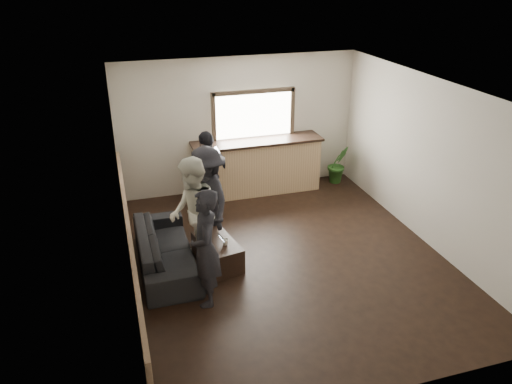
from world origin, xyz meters
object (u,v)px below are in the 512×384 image
object	(u,v)px
bar_counter	(257,163)
cup_b	(225,242)
person_c	(208,198)
person_a	(206,248)
sofa	(166,249)
person_b	(193,215)
cup_a	(203,235)
person_d	(208,174)
coffee_table	(217,252)
potted_plant	(338,164)

from	to	relation	value
bar_counter	cup_b	bearing A→B (deg)	-116.53
person_c	person_a	bearing A→B (deg)	-23.96
sofa	person_b	size ratio (longest dim) A/B	1.16
person_c	cup_a	bearing A→B (deg)	-32.91
cup_b	person_d	xyz separation A→B (m)	(0.15, 1.91, 0.37)
person_d	sofa	bearing A→B (deg)	16.56
bar_counter	coffee_table	distance (m)	2.94
potted_plant	person_d	bearing A→B (deg)	-166.63
cup_a	potted_plant	distance (m)	4.17
person_b	sofa	bearing A→B (deg)	-103.14
bar_counter	person_a	distance (m)	3.87
person_a	person_b	xyz separation A→B (m)	(-0.00, 0.95, 0.05)
person_b	coffee_table	bearing A→B (deg)	84.80
cup_b	potted_plant	size ratio (longest dim) A/B	0.13
sofa	person_c	distance (m)	1.10
coffee_table	person_d	distance (m)	1.89
sofa	potted_plant	xyz separation A→B (m)	(4.09, 2.31, 0.11)
cup_a	person_a	world-z (taller)	person_a
bar_counter	coffee_table	size ratio (longest dim) A/B	2.84
coffee_table	person_c	distance (m)	0.94
bar_counter	person_c	world-z (taller)	bar_counter
person_c	person_d	xyz separation A→B (m)	(0.25, 1.12, -0.05)
cup_b	person_b	size ratio (longest dim) A/B	0.06
sofa	person_b	world-z (taller)	person_b
cup_a	bar_counter	bearing A→B (deg)	55.50
sofa	person_a	size ratio (longest dim) A/B	1.23
sofa	bar_counter	bearing A→B (deg)	-43.70
potted_plant	person_c	bearing A→B (deg)	-150.74
sofa	cup_a	world-z (taller)	sofa
cup_a	person_b	size ratio (longest dim) A/B	0.07
person_a	cup_b	bearing A→B (deg)	157.75
potted_plant	person_d	xyz separation A→B (m)	(-3.04, -0.72, 0.42)
bar_counter	sofa	world-z (taller)	bar_counter
bar_counter	person_b	world-z (taller)	bar_counter
coffee_table	potted_plant	distance (m)	4.12
sofa	person_a	world-z (taller)	person_a
person_a	person_c	bearing A→B (deg)	175.69
sofa	cup_b	bearing A→B (deg)	-109.90
cup_a	potted_plant	size ratio (longest dim) A/B	0.15
cup_a	cup_b	distance (m)	0.43
cup_b	person_c	size ratio (longest dim) A/B	0.06
cup_a	person_d	distance (m)	1.69
sofa	person_c	xyz separation A→B (m)	(0.81, 0.47, 0.58)
person_a	coffee_table	bearing A→B (deg)	167.37
sofa	cup_b	size ratio (longest dim) A/B	19.86
person_b	person_c	distance (m)	0.70
potted_plant	cup_a	bearing A→B (deg)	-146.31
person_b	person_c	world-z (taller)	person_b
bar_counter	coffee_table	bearing A→B (deg)	-119.58
potted_plant	person_a	distance (m)	4.99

